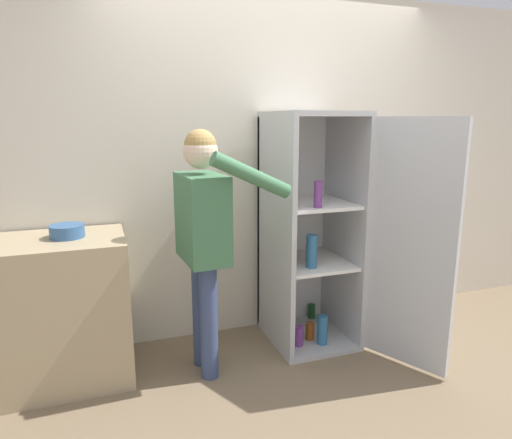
# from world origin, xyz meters

# --- Properties ---
(ground_plane) EXTENTS (12.00, 12.00, 0.00)m
(ground_plane) POSITION_xyz_m (0.00, 0.00, 0.00)
(ground_plane) COLOR #7A664C
(wall_back) EXTENTS (7.00, 0.06, 2.55)m
(wall_back) POSITION_xyz_m (0.00, 0.98, 1.27)
(wall_back) COLOR beige
(wall_back) RESTS_ON ground_plane
(refrigerator) EXTENTS (0.88, 1.18, 1.69)m
(refrigerator) POSITION_xyz_m (0.27, 0.53, 0.83)
(refrigerator) COLOR #B7BABC
(refrigerator) RESTS_ON ground_plane
(person) EXTENTS (0.63, 0.58, 1.58)m
(person) POSITION_xyz_m (-0.65, 0.42, 0.99)
(person) COLOR #384770
(person) RESTS_ON ground_plane
(counter) EXTENTS (0.76, 0.61, 0.92)m
(counter) POSITION_xyz_m (-1.50, 0.63, 0.46)
(counter) COLOR tan
(counter) RESTS_ON ground_plane
(bowl) EXTENTS (0.21, 0.21, 0.08)m
(bowl) POSITION_xyz_m (-1.45, 0.64, 0.96)
(bowl) COLOR #335B8E
(bowl) RESTS_ON counter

